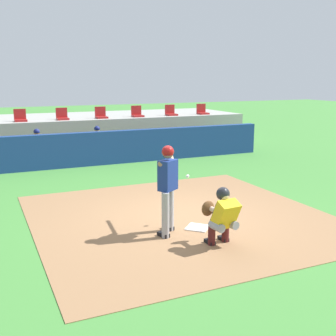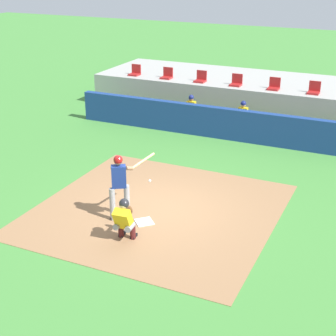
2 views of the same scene
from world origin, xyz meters
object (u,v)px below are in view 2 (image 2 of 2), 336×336
stadium_seat_0 (135,72)px  stadium_seat_1 (167,75)px  stadium_seat_2 (201,79)px  stadium_seat_5 (314,90)px  batter_at_plate (120,183)px  dugout_player_0 (190,110)px  stadium_seat_4 (274,86)px  catcher_crouched (125,218)px  home_plate (144,222)px  stadium_seat_3 (236,82)px  dugout_player_1 (242,117)px

stadium_seat_0 → stadium_seat_1: 1.62m
stadium_seat_2 → stadium_seat_5: same height
batter_at_plate → dugout_player_0: (-1.40, 8.16, -0.36)m
stadium_seat_1 → batter_at_plate: bearing=-71.7°
stadium_seat_4 → catcher_crouched: bearing=-94.3°
stadium_seat_2 → home_plate: bearing=-76.5°
stadium_seat_4 → dugout_player_0: bearing=-145.0°
home_plate → stadium_seat_1: stadium_seat_1 is taller
dugout_player_0 → batter_at_plate: bearing=-80.2°
stadium_seat_1 → stadium_seat_4: (4.88, 0.00, 0.00)m
stadium_seat_4 → batter_at_plate: bearing=-98.4°
stadium_seat_1 → stadium_seat_5: bearing=0.0°
batter_at_plate → stadium_seat_3: size_ratio=3.76×
stadium_seat_1 → catcher_crouched: bearing=-70.1°
dugout_player_1 → stadium_seat_3: stadium_seat_3 is taller
catcher_crouched → stadium_seat_4: size_ratio=3.70×
dugout_player_0 → stadium_seat_2: stadium_seat_2 is taller
dugout_player_1 → stadium_seat_2: 3.37m
stadium_seat_0 → stadium_seat_5: size_ratio=1.00×
stadium_seat_0 → dugout_player_1: bearing=-19.3°
catcher_crouched → dugout_player_0: size_ratio=1.37×
dugout_player_1 → stadium_seat_2: stadium_seat_2 is taller
stadium_seat_2 → batter_at_plate: bearing=-80.2°
catcher_crouched → stadium_seat_4: bearing=85.7°
catcher_crouched → home_plate: bearing=88.4°
stadium_seat_1 → stadium_seat_3: size_ratio=1.00×
stadium_seat_3 → stadium_seat_4: (1.62, 0.00, 0.00)m
stadium_seat_0 → stadium_seat_1: bearing=0.0°
stadium_seat_3 → stadium_seat_5: size_ratio=1.00×
stadium_seat_2 → stadium_seat_4: (3.25, 0.00, 0.00)m
stadium_seat_5 → dugout_player_1: bearing=-138.8°
stadium_seat_3 → dugout_player_0: bearing=-122.1°
catcher_crouched → stadium_seat_2: stadium_seat_2 is taller
stadium_seat_1 → stadium_seat_3: 3.25m
catcher_crouched → stadium_seat_3: size_ratio=3.70×
home_plate → stadium_seat_5: size_ratio=0.92×
catcher_crouched → stadium_seat_0: stadium_seat_0 is taller
home_plate → dugout_player_0: dugout_player_0 is taller
batter_at_plate → stadium_seat_4: stadium_seat_4 is taller
home_plate → stadium_seat_0: stadium_seat_0 is taller
dugout_player_0 → stadium_seat_0: stadium_seat_0 is taller
batter_at_plate → stadium_seat_3: stadium_seat_3 is taller
home_plate → stadium_seat_5: 10.58m
stadium_seat_0 → stadium_seat_5: bearing=0.0°
catcher_crouched → stadium_seat_4: 11.22m
stadium_seat_3 → home_plate: bearing=-85.4°
stadium_seat_2 → stadium_seat_5: bearing=0.0°
dugout_player_0 → stadium_seat_5: bearing=24.2°
home_plate → dugout_player_1: size_ratio=0.34×
catcher_crouched → stadium_seat_0: 12.54m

